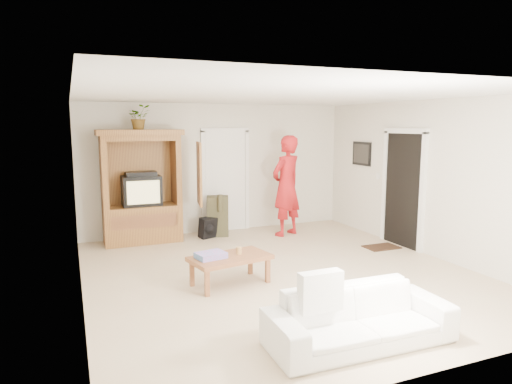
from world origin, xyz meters
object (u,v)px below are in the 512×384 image
Objects in this scene: armoire at (143,194)px; coffee_table at (230,260)px; man at (286,186)px; sofa at (360,317)px.

armoire is 2.96m from coffee_table.
coffee_table is (-1.97, -2.28, -0.64)m from man.
armoire is 1.06× the size of man.
armoire reaches higher than man.
man reaches higher than sofa.
armoire is at bearing -35.24° from man.
sofa is at bearing 49.18° from man.
man is 1.05× the size of sofa.
coffee_table is (0.74, -2.82, -0.56)m from armoire.
armoire is 1.11× the size of sofa.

